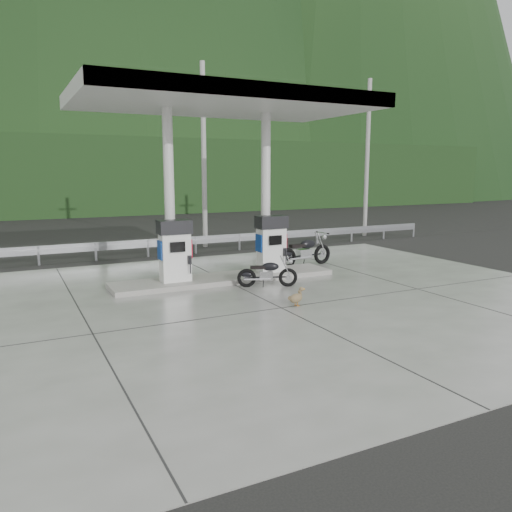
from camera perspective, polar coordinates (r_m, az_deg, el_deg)
name	(u,v)px	position (r m, az deg, el deg)	size (l,w,h in m)	color
ground	(263,300)	(13.29, 0.78, -5.00)	(160.00, 160.00, 0.00)	black
forecourt_apron	(263,299)	(13.28, 0.78, -4.96)	(18.00, 14.00, 0.02)	slate
pump_island	(226,278)	(15.47, -3.49, -2.56)	(7.00, 1.40, 0.15)	gray
gas_pump_left	(175,251)	(14.75, -9.25, 0.59)	(0.95, 0.55, 1.80)	white
gas_pump_right	(271,244)	(15.98, 1.76, 1.40)	(0.95, 0.55, 1.80)	white
canopy_column_left	(169,195)	(14.97, -9.88, 6.86)	(0.30, 0.30, 5.00)	silver
canopy_column_right	(266,193)	(16.18, 1.11, 7.20)	(0.30, 0.30, 5.00)	silver
canopy_roof	(224,102)	(15.25, -3.70, 17.20)	(8.50, 5.00, 0.40)	silver
guardrail	(172,238)	(20.47, -9.58, 2.06)	(26.00, 0.16, 1.42)	#929599
road	(150,244)	(23.90, -12.01, 1.35)	(60.00, 7.00, 0.01)	black
utility_pole_b	(204,157)	(22.37, -5.98, 11.22)	(0.22, 0.22, 8.00)	#969690
utility_pole_c	(367,159)	(26.91, 12.59, 10.77)	(0.22, 0.22, 8.00)	#969690
tree_band	(88,176)	(41.84, -18.69, 8.64)	(80.00, 6.00, 6.00)	black
forested_hills	(55,197)	(71.74, -21.98, 6.25)	(100.00, 40.00, 140.00)	black
motorcycle_left	(267,274)	(14.57, 1.31, -2.03)	(1.65, 0.52, 0.78)	black
motorcycle_right	(305,252)	(17.88, 5.64, 0.48)	(2.15, 0.68, 1.02)	black
duck	(296,298)	(12.57, 4.59, -4.86)	(0.55, 0.15, 0.39)	brown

